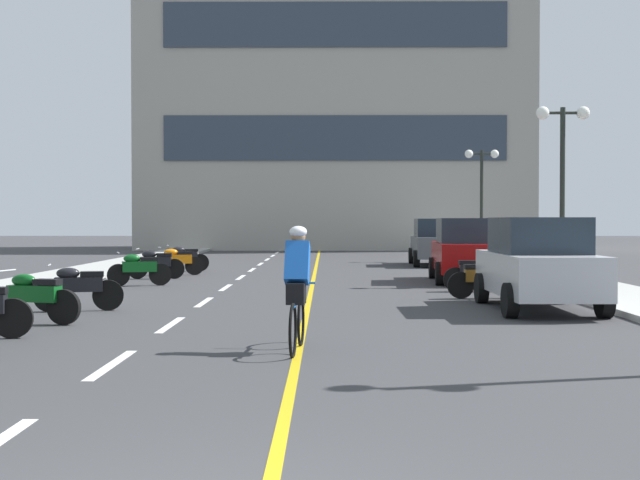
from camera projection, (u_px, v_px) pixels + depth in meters
The scene contains 30 objects.
ground_plane at pixel (305, 280), 25.53m from camera, with size 140.00×140.00×0.00m, color #38383A.
curb_left at pixel (90, 272), 28.58m from camera, with size 2.40×72.00×0.12m, color #A8A8A3.
curb_right at pixel (525, 272), 28.48m from camera, with size 2.40×72.00×0.12m, color #A8A8A3.
lane_dash_1 at pixel (112, 364), 10.55m from camera, with size 0.14×2.20×0.01m, color silver.
lane_dash_2 at pixel (171, 325), 14.55m from camera, with size 0.14×2.20×0.01m, color silver.
lane_dash_3 at pixel (204, 302), 18.55m from camera, with size 0.14×2.20×0.01m, color silver.
lane_dash_4 at pixel (226, 288), 22.55m from camera, with size 0.14×2.20×0.01m, color silver.
lane_dash_5 at pixel (241, 277), 26.55m from camera, with size 0.14×2.20×0.01m, color silver.
lane_dash_6 at pixel (252, 270), 30.55m from camera, with size 0.14×2.20×0.01m, color silver.
lane_dash_7 at pixel (260, 264), 34.55m from camera, with size 0.14×2.20×0.01m, color silver.
lane_dash_8 at pixel (267, 259), 38.54m from camera, with size 0.14×2.20×0.01m, color silver.
lane_dash_9 at pixel (273, 256), 42.54m from camera, with size 0.14×2.20×0.01m, color silver.
lane_dash_10 at pixel (277, 253), 46.54m from camera, with size 0.14×2.20×0.01m, color silver.
lane_dash_11 at pixel (281, 250), 50.54m from camera, with size 0.14×2.20×0.01m, color silver.
centre_line_yellow at pixel (315, 273), 28.53m from camera, with size 0.12×66.00×0.01m, color gold.
office_building at pixel (334, 75), 53.61m from camera, with size 23.35×8.81×21.53m.
street_lamp_mid at pixel (563, 152), 23.41m from camera, with size 1.46×0.36×4.73m.
street_lamp_far at pixel (482, 178), 36.91m from camera, with size 1.46×0.36×4.66m.
parked_car_near at pixel (538, 263), 16.94m from camera, with size 1.93×4.21×1.82m.
parked_car_mid at pixel (466, 250), 24.63m from camera, with size 2.11×4.29×1.82m.
parked_car_far at pixel (436, 242), 33.54m from camera, with size 2.03×4.25×1.82m.
motorcycle_4 at pixel (34, 296), 14.66m from camera, with size 1.68×0.65×0.92m.
motorcycle_5 at pixel (78, 287), 16.72m from camera, with size 1.68×0.65×0.92m.
motorcycle_6 at pixel (485, 278), 19.42m from camera, with size 1.70×0.60×0.92m.
motorcycle_7 at pixel (478, 272), 21.29m from camera, with size 1.70×0.60×0.92m.
motorcycle_8 at pixel (139, 268), 23.12m from camera, with size 1.65×0.76×0.92m.
motorcycle_9 at pixel (156, 263), 25.91m from camera, with size 1.70×0.60×0.92m.
motorcycle_10 at pixel (177, 261), 27.53m from camera, with size 1.64×0.78×0.92m.
motorcycle_11 at pixel (184, 258), 29.62m from camera, with size 1.67×0.71×0.92m.
cyclist_rider at pixel (297, 285), 11.65m from camera, with size 0.42×1.77×1.71m.
Camera 1 is at (0.62, -4.50, 1.77)m, focal length 48.48 mm.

